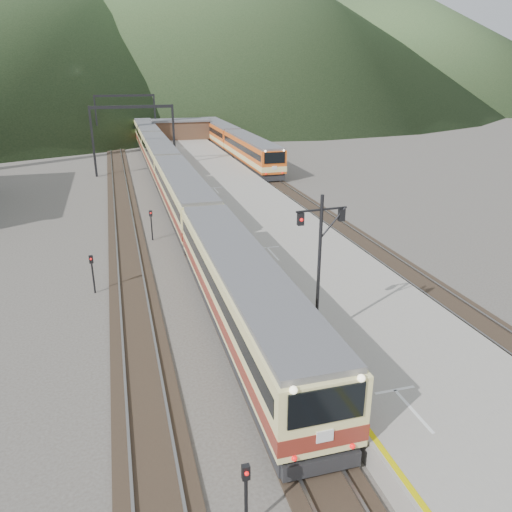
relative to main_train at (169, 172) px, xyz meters
name	(u,v)px	position (x,y,z in m)	size (l,w,h in m)	color
track_main	(177,203)	(0.00, -5.26, -1.96)	(2.60, 200.00, 0.23)	black
track_far	(122,206)	(-5.00, -5.26, -1.96)	(2.60, 200.00, 0.23)	black
track_second	(292,195)	(11.50, -5.26, -1.96)	(2.60, 200.00, 0.23)	black
platform	(239,199)	(5.60, -7.26, -1.53)	(8.00, 100.00, 1.00)	gray
gantry_near	(133,127)	(-2.85, 9.74, 3.56)	(9.55, 0.25, 8.00)	black
gantry_far	(125,110)	(-2.85, 34.74, 3.56)	(9.55, 0.25, 8.00)	black
station_shed	(180,129)	(5.60, 32.74, 0.54)	(9.40, 4.40, 3.10)	#4F3626
hill_b	(185,3)	(30.00, 184.74, 35.47)	(220.00, 220.00, 75.00)	#2D4323
hill_c	(375,36)	(110.00, 164.74, 22.97)	(160.00, 160.00, 50.00)	#2D4323
main_train	(169,172)	(0.00, 0.00, 0.00)	(2.95, 80.75, 3.60)	#E9DC8A
second_train	(233,142)	(11.50, 19.99, -0.05)	(2.86, 38.98, 3.49)	#D85719
signal_mast	(320,254)	(2.40, -33.83, 2.90)	(2.20, 0.31, 6.41)	black
short_signal_a	(246,489)	(-2.72, -41.44, -0.56)	(0.22, 0.16, 2.27)	black
short_signal_b	(151,221)	(-3.12, -15.46, -0.56)	(0.26, 0.22, 2.27)	black
short_signal_c	(92,269)	(-7.07, -24.01, -0.56)	(0.24, 0.19, 2.27)	black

